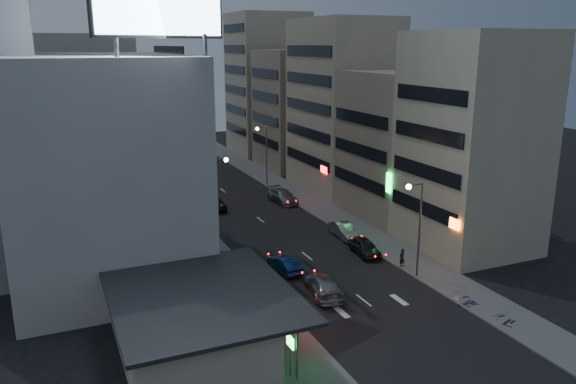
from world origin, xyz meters
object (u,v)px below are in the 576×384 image
parked_car_right_mid (344,230)px  road_car_blue (285,264)px  scooter_silver_a (502,307)px  scooter_black_b (476,296)px  scooter_black_a (510,312)px  parked_car_right_near (365,247)px  road_car_silver (324,285)px  person (402,258)px  scooter_blue (470,293)px  parked_car_right_far (283,196)px  scooter_silver_b (465,288)px  parked_car_left (214,203)px

parked_car_right_mid → road_car_blue: (-8.90, -5.71, -0.04)m
scooter_silver_a → scooter_black_b: size_ratio=0.99×
scooter_black_a → parked_car_right_near: bearing=-10.3°
road_car_silver → scooter_black_a: bearing=151.0°
person → scooter_silver_a: bearing=81.3°
person → scooter_blue: bearing=80.2°
parked_car_right_far → person: 23.32m
person → scooter_silver_a: 10.30m
person → scooter_silver_b: bearing=83.3°
road_car_silver → scooter_black_b: size_ratio=3.24×
scooter_silver_a → scooter_blue: size_ratio=0.95×
road_car_silver → scooter_blue: bearing=163.4°
road_car_blue → scooter_blue: road_car_blue is taller
parked_car_right_near → scooter_silver_a: 14.47m
parked_car_right_mid → parked_car_left: 17.40m
parked_car_right_mid → scooter_black_b: 17.09m
road_car_silver → person: person is taller
parked_car_right_far → scooter_blue: (2.24, -30.77, -0.14)m
scooter_black_b → scooter_silver_b: 1.32m
parked_car_right_far → road_car_silver: bearing=-110.0°
scooter_black_b → scooter_silver_b: bearing=-0.1°
scooter_silver_a → scooter_silver_b: bearing=5.2°
road_car_blue → scooter_silver_b: bearing=133.5°
scooter_silver_b → parked_car_right_mid: bearing=3.8°
parked_car_left → road_car_blue: parked_car_left is taller
parked_car_left → scooter_black_b: size_ratio=2.96×
road_car_silver → person: 8.89m
parked_car_right_mid → road_car_silver: road_car_silver is taller
scooter_blue → scooter_silver_b: scooter_blue is taller
scooter_silver_b → scooter_black_b: bearing=170.6°
parked_car_left → road_car_silver: road_car_silver is taller
parked_car_left → scooter_silver_a: 35.87m
road_car_silver → parked_car_right_near: bearing=-127.7°
person → scooter_black_b: (1.08, -7.99, -0.32)m
scooter_blue → scooter_black_b: 0.52m
scooter_black_a → scooter_blue: size_ratio=0.97×
scooter_black_b → road_car_silver: bearing=64.7°
parked_car_left → scooter_silver_a: (11.28, -34.05, -0.06)m
parked_car_right_far → scooter_silver_b: size_ratio=3.13×
person → road_car_silver: bearing=-3.7°
road_car_silver → road_car_blue: bearing=-66.9°
road_car_silver → scooter_blue: (9.60, -5.42, -0.13)m
scooter_black_a → scooter_silver_a: 0.87m
parked_car_right_mid → scooter_silver_b: (1.93, -15.69, -0.07)m
scooter_silver_a → scooter_silver_b: 3.52m
scooter_silver_a → parked_car_left: bearing=19.0°
parked_car_right_far → road_car_blue: size_ratio=1.31×
parked_car_right_far → scooter_silver_b: parked_car_right_far is taller
parked_car_right_near → scooter_blue: 11.72m
parked_car_right_far → road_car_silver: parked_car_right_far is taller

